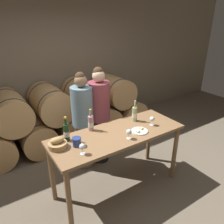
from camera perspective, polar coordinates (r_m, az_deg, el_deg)
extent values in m
plane|color=#726654|center=(3.44, 1.33, -18.92)|extent=(10.00, 10.00, 0.00)
cube|color=gray|center=(4.64, -15.09, 13.91)|extent=(10.00, 0.12, 3.20)
cylinder|color=tan|center=(4.34, -19.42, -5.52)|extent=(0.62, 0.92, 0.62)
cylinder|color=#2D2D33|center=(4.08, -18.32, -7.27)|extent=(0.63, 0.02, 0.63)
cylinder|color=#2D2D33|center=(4.60, -20.39, -3.97)|extent=(0.63, 0.02, 0.63)
cylinder|color=tan|center=(4.51, -10.92, -3.35)|extent=(0.62, 0.92, 0.62)
cylinder|color=#2D2D33|center=(4.27, -9.35, -4.88)|extent=(0.63, 0.02, 0.63)
cylinder|color=#2D2D33|center=(4.76, -12.32, -1.97)|extent=(0.63, 0.02, 0.63)
cylinder|color=tan|center=(4.78, -3.24, -1.31)|extent=(0.62, 0.92, 0.62)
cylinder|color=#2D2D33|center=(4.55, -1.36, -2.63)|extent=(0.63, 0.02, 0.63)
cylinder|color=#2D2D33|center=(5.02, -4.94, -0.11)|extent=(0.63, 0.02, 0.63)
cylinder|color=tan|center=(5.13, 3.49, 0.50)|extent=(0.62, 0.92, 0.62)
cylinder|color=#2D2D33|center=(4.92, 5.54, -0.63)|extent=(0.63, 0.02, 0.63)
cylinder|color=#2D2D33|center=(5.35, 1.61, 1.55)|extent=(0.63, 0.02, 0.63)
cylinder|color=tan|center=(4.06, -25.17, 0.16)|extent=(0.62, 0.92, 0.62)
cylinder|color=#2D2D33|center=(3.79, -24.41, -1.34)|extent=(0.63, 0.02, 0.63)
cylinder|color=#2D2D33|center=(4.33, -25.84, 1.46)|extent=(0.63, 0.02, 0.63)
cylinder|color=tan|center=(4.19, -15.87, 2.26)|extent=(0.62, 0.92, 0.62)
cylinder|color=#2D2D33|center=(3.92, -14.50, 0.96)|extent=(0.63, 0.02, 0.63)
cylinder|color=#2D2D33|center=(4.45, -17.08, 3.41)|extent=(0.63, 0.02, 0.63)
cylinder|color=tan|center=(4.42, -7.31, 4.14)|extent=(0.62, 0.92, 0.62)
cylinder|color=#2D2D33|center=(4.17, -5.50, 3.02)|extent=(0.63, 0.02, 0.63)
cylinder|color=#2D2D33|center=(4.68, -8.94, 5.14)|extent=(0.63, 0.02, 0.63)
cylinder|color=tan|center=(4.75, 0.26, 5.73)|extent=(0.62, 0.92, 0.62)
cylinder|color=#2D2D33|center=(4.52, 2.33, 4.75)|extent=(0.63, 0.02, 0.63)
cylinder|color=#2D2D33|center=(4.99, -1.63, 6.60)|extent=(0.63, 0.02, 0.63)
cylinder|color=olive|center=(2.67, -11.15, -21.94)|extent=(0.06, 0.06, 0.88)
cylinder|color=olive|center=(3.47, 16.01, -10.30)|extent=(0.06, 0.06, 0.88)
cylinder|color=olive|center=(3.08, -15.44, -15.17)|extent=(0.06, 0.06, 0.88)
cylinder|color=olive|center=(3.80, 9.62, -6.49)|extent=(0.06, 0.06, 0.88)
cube|color=olive|center=(2.91, 1.50, -5.80)|extent=(1.82, 0.69, 0.04)
cylinder|color=#756651|center=(3.65, -7.22, -8.61)|extent=(0.27, 0.27, 0.77)
cylinder|color=gray|center=(3.34, -7.82, 1.48)|extent=(0.33, 0.33, 0.61)
sphere|color=#997051|center=(3.21, -8.21, 8.08)|extent=(0.19, 0.19, 0.19)
sphere|color=#47331E|center=(3.21, -8.36, 9.01)|extent=(0.15, 0.15, 0.15)
cylinder|color=#232326|center=(3.77, -3.10, -7.23)|extent=(0.28, 0.28, 0.79)
cylinder|color=#8C3D47|center=(3.46, -3.36, 2.83)|extent=(0.34, 0.34, 0.62)
sphere|color=beige|center=(3.33, -3.53, 9.41)|extent=(0.20, 0.20, 0.20)
sphere|color=#47331E|center=(3.33, -3.65, 10.36)|extent=(0.16, 0.16, 0.16)
cylinder|color=#193819|center=(2.73, -11.80, -5.29)|extent=(0.07, 0.07, 0.22)
cylinder|color=#193819|center=(2.66, -12.07, -2.47)|extent=(0.03, 0.03, 0.08)
cylinder|color=gold|center=(2.64, -12.16, -1.48)|extent=(0.03, 0.03, 0.02)
cylinder|color=white|center=(2.74, -11.77, -5.61)|extent=(0.07, 0.07, 0.07)
cylinder|color=#ADBC7F|center=(3.19, 5.91, -0.58)|extent=(0.07, 0.07, 0.21)
cylinder|color=#ADBC7F|center=(3.13, 6.02, 1.86)|extent=(0.03, 0.03, 0.08)
cylinder|color=#B7B7BC|center=(3.11, 6.06, 2.72)|extent=(0.03, 0.03, 0.02)
cylinder|color=white|center=(3.19, 5.89, -0.86)|extent=(0.07, 0.07, 0.07)
cylinder|color=#BC8E93|center=(2.93, -5.56, -2.96)|extent=(0.07, 0.07, 0.20)
cylinder|color=#BC8E93|center=(2.87, -5.67, -0.43)|extent=(0.03, 0.03, 0.08)
cylinder|color=gold|center=(2.85, -5.71, 0.51)|extent=(0.03, 0.03, 0.02)
cylinder|color=white|center=(2.94, -5.55, -3.25)|extent=(0.07, 0.07, 0.07)
cylinder|color=navy|center=(2.63, -9.18, -7.72)|extent=(0.10, 0.10, 0.11)
cylinder|color=navy|center=(2.60, -9.25, -6.81)|extent=(0.11, 0.11, 0.01)
cylinder|color=tan|center=(2.65, -14.01, -8.39)|extent=(0.22, 0.22, 0.07)
ellipsoid|color=tan|center=(2.62, -14.14, -7.19)|extent=(0.17, 0.10, 0.08)
cylinder|color=white|center=(2.95, 7.20, -4.95)|extent=(0.22, 0.22, 0.01)
cube|color=beige|center=(2.98, 7.66, -4.25)|extent=(0.07, 0.06, 0.02)
cube|color=beige|center=(2.90, 6.76, -5.04)|extent=(0.07, 0.06, 0.02)
cylinder|color=white|center=(2.51, -7.65, -10.77)|extent=(0.06, 0.06, 0.00)
cylinder|color=white|center=(2.49, -7.69, -10.14)|extent=(0.01, 0.01, 0.06)
sphere|color=white|center=(2.45, -7.77, -8.96)|extent=(0.07, 0.07, 0.07)
cylinder|color=white|center=(2.77, 4.39, -6.91)|extent=(0.06, 0.06, 0.00)
cylinder|color=white|center=(2.76, 4.41, -6.32)|extent=(0.01, 0.01, 0.06)
sphere|color=white|center=(2.73, 4.45, -5.21)|extent=(0.07, 0.07, 0.07)
cylinder|color=white|center=(3.14, 10.31, -3.36)|extent=(0.06, 0.06, 0.00)
cylinder|color=white|center=(3.13, 10.36, -2.83)|extent=(0.01, 0.01, 0.06)
sphere|color=white|center=(3.10, 10.44, -1.82)|extent=(0.07, 0.07, 0.07)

